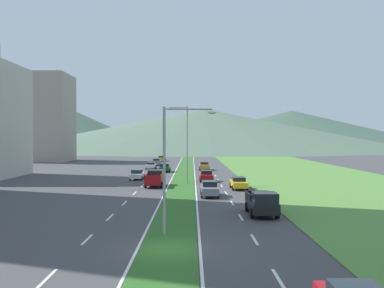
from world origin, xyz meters
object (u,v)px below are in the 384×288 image
(pickup_truck_1, at_px, (263,203))
(car_8, at_px, (152,165))
(car_3, at_px, (163,158))
(pickup_truck_0, at_px, (156,179))
(street_lamp_near, at_px, (172,159))
(car_2, at_px, (138,174))
(street_lamp_mid, at_px, (186,140))
(car_1, at_px, (206,166))
(car_0, at_px, (166,168))
(car_4, at_px, (240,183))
(car_7, at_px, (158,162))
(car_5, at_px, (208,176))
(car_9, at_px, (211,189))

(pickup_truck_1, bearing_deg, car_8, -165.14)
(car_3, relative_size, pickup_truck_0, 0.88)
(street_lamp_near, distance_m, car_2, 37.99)
(street_lamp_mid, xyz_separation_m, car_1, (3.26, 24.90, -5.10))
(street_lamp_near, xyz_separation_m, pickup_truck_0, (-3.43, 27.98, -3.84))
(car_0, bearing_deg, car_1, -58.53)
(car_4, bearing_deg, street_lamp_mid, -131.43)
(car_7, bearing_deg, car_5, -164.44)
(pickup_truck_0, bearing_deg, car_0, 0.39)
(car_8, bearing_deg, car_2, 179.68)
(car_2, bearing_deg, car_9, -151.84)
(car_0, relative_size, car_8, 1.04)
(car_0, xyz_separation_m, car_5, (6.96, -17.02, 0.02))
(car_5, distance_m, car_7, 37.02)
(pickup_truck_0, bearing_deg, car_3, 3.02)
(car_8, height_order, pickup_truck_0, pickup_truck_0)
(car_9, bearing_deg, car_5, 179.36)
(car_0, xyz_separation_m, car_3, (-2.95, 35.48, -0.03))
(car_2, distance_m, car_9, 21.20)
(car_9, bearing_deg, car_0, -168.34)
(street_lamp_near, distance_m, pickup_truck_0, 28.45)
(street_lamp_mid, distance_m, car_5, 6.83)
(car_9, bearing_deg, car_7, -169.27)
(car_5, relative_size, pickup_truck_0, 0.83)
(car_0, relative_size, car_4, 0.97)
(car_0, distance_m, car_1, 8.51)
(pickup_truck_0, bearing_deg, car_1, -14.34)
(car_0, relative_size, car_3, 0.96)
(pickup_truck_0, bearing_deg, car_2, 20.24)
(car_2, distance_m, pickup_truck_1, 33.17)
(car_1, height_order, car_4, car_1)
(street_lamp_near, height_order, car_5, street_lamp_near)
(street_lamp_mid, bearing_deg, car_2, 138.87)
(car_3, height_order, car_8, car_3)
(car_1, bearing_deg, pickup_truck_0, -14.34)
(car_2, xyz_separation_m, pickup_truck_0, (3.38, -9.17, 0.24))
(pickup_truck_1, bearing_deg, street_lamp_near, -44.82)
(street_lamp_mid, height_order, car_1, street_lamp_mid)
(car_1, xyz_separation_m, pickup_truck_0, (-7.10, -27.77, 0.19))
(street_lamp_mid, relative_size, pickup_truck_0, 1.92)
(street_lamp_near, bearing_deg, pickup_truck_1, 45.18)
(car_0, xyz_separation_m, car_1, (7.26, 4.44, 0.03))
(car_3, height_order, car_7, car_7)
(car_5, xyz_separation_m, car_9, (-0.18, -15.82, 0.02))
(car_1, xyz_separation_m, car_9, (-0.48, -37.28, 0.02))
(car_7, relative_size, car_9, 0.96)
(car_1, height_order, car_9, car_9)
(car_5, xyz_separation_m, car_7, (-9.93, 35.66, -0.01))
(pickup_truck_0, bearing_deg, car_4, -105.70)
(car_1, relative_size, pickup_truck_1, 0.82)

